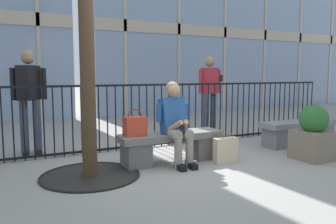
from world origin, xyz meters
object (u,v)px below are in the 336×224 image
(stone_bench, at_px, (171,144))
(planter, at_px, (313,134))
(shopping_bag, at_px, (225,150))
(handbag_on_bench, at_px, (135,126))
(bystander_further_back, at_px, (210,89))
(seated_person_with_phone, at_px, (176,120))
(bystander_at_railing, at_px, (29,94))
(stone_bench_far, at_px, (299,130))

(stone_bench, height_order, planter, planter)
(shopping_bag, bearing_deg, handbag_on_bench, 164.57)
(handbag_on_bench, xyz_separation_m, bystander_further_back, (2.45, 1.78, 0.41))
(handbag_on_bench, relative_size, bystander_further_back, 0.22)
(planter, bearing_deg, seated_person_with_phone, 160.63)
(seated_person_with_phone, xyz_separation_m, bystander_further_back, (1.87, 1.90, 0.35))
(shopping_bag, distance_m, bystander_at_railing, 3.29)
(stone_bench_far, distance_m, planter, 1.11)
(stone_bench, bearing_deg, bystander_further_back, 43.43)
(bystander_at_railing, height_order, bystander_further_back, same)
(seated_person_with_phone, relative_size, bystander_at_railing, 0.71)
(stone_bench_far, bearing_deg, bystander_at_railing, 161.80)
(seated_person_with_phone, relative_size, stone_bench_far, 0.76)
(shopping_bag, xyz_separation_m, bystander_further_back, (1.14, 2.15, 0.81))
(stone_bench_far, bearing_deg, planter, -127.61)
(planter, bearing_deg, bystander_further_back, 93.58)
(handbag_on_bench, xyz_separation_m, shopping_bag, (1.31, -0.36, -0.40))
(seated_person_with_phone, bearing_deg, bystander_further_back, 45.55)
(bystander_further_back, xyz_separation_m, stone_bench_far, (0.84, -1.74, -0.73))
(bystander_further_back, bearing_deg, handbag_on_bench, -143.98)
(stone_bench_far, relative_size, planter, 1.88)
(handbag_on_bench, height_order, stone_bench_far, handbag_on_bench)
(stone_bench, relative_size, planter, 1.88)
(handbag_on_bench, relative_size, planter, 0.45)
(stone_bench, height_order, handbag_on_bench, handbag_on_bench)
(stone_bench, relative_size, seated_person_with_phone, 1.32)
(bystander_at_railing, bearing_deg, shopping_bag, -36.59)
(stone_bench, xyz_separation_m, shopping_bag, (0.73, -0.37, -0.08))
(shopping_bag, bearing_deg, stone_bench_far, 11.57)
(stone_bench, relative_size, stone_bench_far, 1.00)
(stone_bench, bearing_deg, handbag_on_bench, -179.01)
(handbag_on_bench, bearing_deg, shopping_bag, -15.43)
(bystander_further_back, bearing_deg, stone_bench, -136.57)
(seated_person_with_phone, bearing_deg, shopping_bag, -18.57)
(stone_bench, bearing_deg, bystander_at_railing, 140.11)
(stone_bench, distance_m, planter, 2.21)
(handbag_on_bench, distance_m, bystander_further_back, 3.06)
(seated_person_with_phone, bearing_deg, planter, -19.37)
(seated_person_with_phone, distance_m, bystander_at_railing, 2.50)
(seated_person_with_phone, xyz_separation_m, stone_bench_far, (2.71, 0.16, -0.38))
(stone_bench, height_order, shopping_bag, shopping_bag)
(stone_bench_far, bearing_deg, seated_person_with_phone, -176.55)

